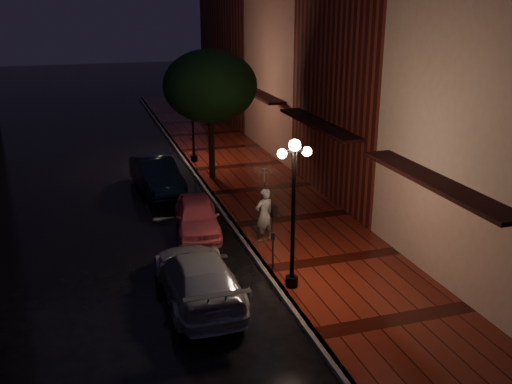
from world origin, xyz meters
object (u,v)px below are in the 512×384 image
object	(u,v)px
street_tree	(210,88)
woman_with_umbrella	(265,193)
streetlamp_near	(293,206)
streetlamp_far	(192,113)
parking_meter	(273,248)
pink_car	(197,216)
navy_car	(157,175)
silver_car	(198,277)

from	to	relation	value
street_tree	woman_with_umbrella	bearing A→B (deg)	-90.04
streetlamp_near	streetlamp_far	world-z (taller)	same
woman_with_umbrella	parking_meter	world-z (taller)	woman_with_umbrella
streetlamp_far	pink_car	size ratio (longest dim) A/B	1.16
woman_with_umbrella	street_tree	bearing A→B (deg)	-105.52
pink_car	navy_car	size ratio (longest dim) A/B	0.84
street_tree	woman_with_umbrella	distance (m)	8.05
streetlamp_far	street_tree	xyz separation A→B (m)	(0.26, -3.01, 1.64)
streetlamp_far	parking_meter	world-z (taller)	streetlamp_far
street_tree	silver_car	bearing A→B (deg)	-105.23
parking_meter	silver_car	bearing A→B (deg)	-139.99
streetlamp_near	woman_with_umbrella	world-z (taller)	streetlamp_near
streetlamp_far	woman_with_umbrella	distance (m)	10.74
streetlamp_near	navy_car	xyz separation A→B (m)	(-2.40, 10.20, -1.87)
streetlamp_near	pink_car	bearing A→B (deg)	108.69
streetlamp_near	parking_meter	world-z (taller)	streetlamp_near
streetlamp_far	navy_car	size ratio (longest dim) A/B	0.97
street_tree	silver_car	distance (m)	11.62
streetlamp_near	pink_car	xyz separation A→B (m)	(-1.70, 5.02, -1.97)
streetlamp_near	navy_car	size ratio (longest dim) A/B	0.97
street_tree	pink_car	size ratio (longest dim) A/B	1.56
parking_meter	woman_with_umbrella	bearing A→B (deg)	100.40
streetlamp_far	navy_car	distance (m)	4.87
street_tree	navy_car	bearing A→B (deg)	-163.42
streetlamp_far	woman_with_umbrella	world-z (taller)	streetlamp_far
streetlamp_near	woman_with_umbrella	xyz separation A→B (m)	(0.25, 3.29, -0.72)
navy_car	silver_car	bearing A→B (deg)	-97.30
parking_meter	navy_car	bearing A→B (deg)	125.73
silver_car	navy_car	bearing A→B (deg)	-91.95
streetlamp_near	street_tree	distance (m)	11.12
navy_car	woman_with_umbrella	world-z (taller)	woman_with_umbrella
streetlamp_far	pink_car	xyz separation A→B (m)	(-1.70, -8.98, -1.97)
pink_car	parking_meter	size ratio (longest dim) A/B	3.01
street_tree	parking_meter	bearing A→B (deg)	-92.66
streetlamp_near	silver_car	size ratio (longest dim) A/B	0.90
pink_car	parking_meter	xyz separation A→B (m)	(1.50, -3.91, 0.26)
street_tree	navy_car	distance (m)	4.48
navy_car	silver_car	size ratio (longest dim) A/B	0.93
street_tree	silver_car	xyz separation A→B (m)	(-2.91, -10.68, -3.55)
navy_car	woman_with_umbrella	size ratio (longest dim) A/B	1.70
parking_meter	street_tree	bearing A→B (deg)	109.46
navy_car	parking_meter	distance (m)	9.36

